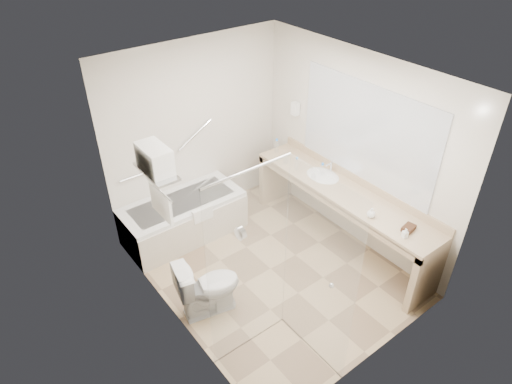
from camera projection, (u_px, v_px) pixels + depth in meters
floor at (271, 269)px, 5.70m from camera, size 3.20×3.20×0.00m
ceiling at (275, 75)px, 4.29m from camera, size 2.60×3.20×0.10m
wall_back at (196, 133)px, 6.04m from camera, size 2.60×0.10×2.50m
wall_front at (389, 266)px, 3.95m from camera, size 2.60×0.10×2.50m
wall_left at (167, 231)px, 4.34m from camera, size 0.10×3.20×2.50m
wall_right at (354, 150)px, 5.65m from camera, size 0.10×3.20×2.50m
bathtub at (184, 218)px, 6.11m from camera, size 1.60×0.73×0.59m
grab_bar_short at (135, 176)px, 5.71m from camera, size 0.40×0.03×0.03m
grab_bar_long at (195, 135)px, 5.99m from camera, size 0.53×0.03×0.33m
shower_enclosure at (283, 269)px, 4.18m from camera, size 0.96×0.91×2.11m
towel_shelf at (156, 167)px, 4.35m from camera, size 0.24×0.55×0.81m
vanity_counter at (342, 204)px, 5.76m from camera, size 0.55×2.70×0.95m
sink at (323, 177)px, 5.93m from camera, size 0.40×0.52×0.14m
faucet at (331, 167)px, 5.94m from camera, size 0.03×0.03×0.14m
mirror at (366, 133)px, 5.38m from camera, size 0.02×2.00×1.20m
hairdryer_unit at (295, 109)px, 6.20m from camera, size 0.08×0.10×0.18m
toilet at (208, 287)px, 4.97m from camera, size 0.78×0.54×0.70m
amenity_basket at (409, 228)px, 4.97m from camera, size 0.17×0.13×0.05m
soap_bottle_a at (405, 235)px, 4.87m from camera, size 0.08×0.12×0.05m
soap_bottle_b at (371, 214)px, 5.15m from camera, size 0.12×0.14×0.10m
water_bottle_left at (322, 170)px, 5.84m from camera, size 0.06×0.06×0.20m
water_bottle_mid at (297, 164)px, 5.99m from camera, size 0.06×0.06×0.19m
water_bottle_right at (277, 146)px, 6.38m from camera, size 0.06×0.06×0.20m
drinking_glass_near at (313, 177)px, 5.80m from camera, size 0.08×0.08×0.08m
drinking_glass_far at (286, 160)px, 6.15m from camera, size 0.09×0.09×0.09m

